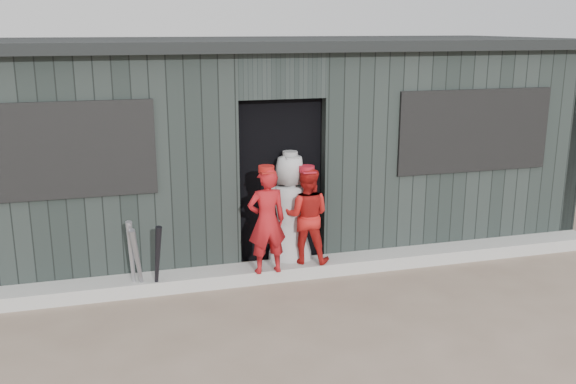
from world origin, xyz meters
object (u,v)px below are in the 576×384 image
object	(u,v)px
bat_right	(157,261)
player_grey_back	(290,213)
bat_left	(132,258)
player_red_right	(307,215)
dugout	(254,141)
player_red_left	(267,221)
bat_mid	(138,262)

from	to	relation	value
bat_right	player_grey_back	bearing A→B (deg)	13.73
bat_left	player_grey_back	distance (m)	1.85
player_red_right	dugout	bearing A→B (deg)	-60.11
bat_right	player_red_left	distance (m)	1.23
player_red_left	bat_right	bearing A→B (deg)	-2.47
player_red_right	player_grey_back	world-z (taller)	player_grey_back
bat_right	bat_mid	bearing A→B (deg)	177.10
bat_left	bat_right	world-z (taller)	bat_left
bat_mid	player_red_left	world-z (taller)	player_red_left
bat_right	dugout	distance (m)	2.54
player_red_left	player_grey_back	size ratio (longest dim) A/B	0.84
bat_mid	player_red_left	distance (m)	1.42
bat_mid	dugout	bearing A→B (deg)	48.22
bat_left	player_red_left	world-z (taller)	player_red_left
player_grey_back	dugout	bearing A→B (deg)	-71.01
bat_left	player_grey_back	size ratio (longest dim) A/B	0.62
bat_left	dugout	size ratio (longest dim) A/B	0.10
bat_mid	player_red_left	size ratio (longest dim) A/B	0.70
bat_left	bat_mid	xyz separation A→B (m)	(0.06, -0.06, -0.03)
bat_mid	bat_left	bearing A→B (deg)	134.71
bat_right	dugout	world-z (taller)	dugout
player_red_right	player_grey_back	size ratio (longest dim) A/B	0.79
bat_right	player_red_left	xyz separation A→B (m)	(1.18, 0.01, 0.34)
player_red_right	bat_right	bearing A→B (deg)	29.05
bat_right	player_grey_back	distance (m)	1.62
bat_left	player_red_left	xyz separation A→B (m)	(1.44, -0.06, 0.31)
player_red_left	bat_left	bearing A→B (deg)	-5.21
bat_left	player_red_left	size ratio (longest dim) A/B	0.74
bat_right	dugout	xyz separation A→B (m)	(1.47, 1.87, 0.89)
bat_left	dugout	distance (m)	2.64
player_red_left	player_red_right	xyz separation A→B (m)	(0.51, 0.20, -0.04)
bat_mid	player_red_right	distance (m)	1.93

